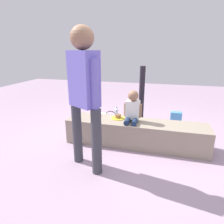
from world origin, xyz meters
name	(u,v)px	position (x,y,z in m)	size (l,w,h in m)	color
ground_plane	(135,144)	(0.00, 0.00, 0.00)	(12.00, 12.00, 0.00)	#A58BA0
concrete_ledge	(135,133)	(0.00, 0.00, 0.19)	(2.17, 0.47, 0.39)	gray
child_seated	(133,108)	(-0.06, 0.01, 0.60)	(0.28, 0.32, 0.48)	#182A4B
adult_standing	(84,88)	(-0.50, -0.77, 1.03)	(0.46, 0.35, 1.71)	#36363F
cake_plate	(118,117)	(-0.30, 0.08, 0.41)	(0.22, 0.22, 0.07)	yellow
gift_bag	(176,118)	(0.66, 1.10, 0.13)	(0.22, 0.12, 0.30)	#4C99E0
railing_post	(141,102)	(-0.05, 1.07, 0.43)	(0.36, 0.36, 1.15)	black
water_bottle_near_gift	(165,128)	(0.45, 0.57, 0.10)	(0.07, 0.07, 0.22)	silver
water_bottle_far_side	(116,112)	(-0.62, 1.26, 0.10)	(0.07, 0.07, 0.22)	silver
party_cup_red	(151,129)	(0.20, 0.56, 0.05)	(0.08, 0.08, 0.11)	red
cake_box_white	(99,117)	(-0.93, 0.93, 0.06)	(0.30, 0.34, 0.13)	white
handbag_black_leather	(111,122)	(-0.55, 0.53, 0.13)	(0.31, 0.13, 0.36)	black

